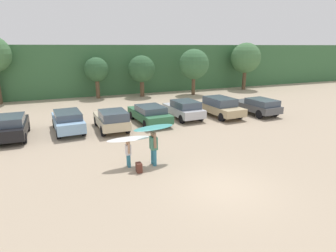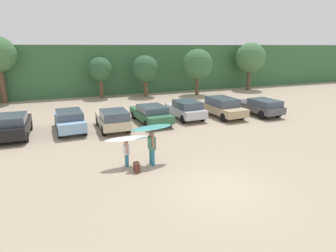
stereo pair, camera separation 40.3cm
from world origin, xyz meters
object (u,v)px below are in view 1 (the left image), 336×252
object	(u,v)px
surfboard_white	(129,139)
parked_car_black	(11,126)
parked_car_champagne	(112,119)
person_adult	(154,146)
surfboard_teal	(154,128)
backpack_dropped	(139,168)
parked_car_tan	(220,106)
parked_car_dark_gray	(257,106)
person_child	(128,152)
parked_car_sky_blue	(68,121)
parked_car_forest_green	(150,114)
parked_car_silver	(184,109)

from	to	relation	value
surfboard_white	parked_car_black	bearing A→B (deg)	-49.63
parked_car_champagne	surfboard_white	size ratio (longest dim) A/B	1.91
person_adult	surfboard_teal	distance (m)	0.90
person_adult	backpack_dropped	world-z (taller)	person_adult
parked_car_tan	surfboard_teal	xyz separation A→B (m)	(-8.27, -7.09, 1.02)
parked_car_dark_gray	surfboard_white	size ratio (longest dim) A/B	2.13
person_child	surfboard_white	world-z (taller)	surfboard_white
parked_car_sky_blue	parked_car_tan	xyz separation A→B (m)	(11.80, -0.12, 0.05)
parked_car_tan	surfboard_white	size ratio (longest dim) A/B	2.24
parked_car_forest_green	parked_car_dark_gray	bearing A→B (deg)	-98.52
person_child	backpack_dropped	distance (m)	0.99
parked_car_forest_green	person_child	xyz separation A→B (m)	(-3.51, -7.15, 0.01)
parked_car_silver	person_child	size ratio (longest dim) A/B	3.18
person_child	surfboard_teal	distance (m)	1.68
parked_car_forest_green	parked_car_silver	size ratio (longest dim) A/B	1.13
parked_car_black	parked_car_tan	distance (m)	15.14
person_adult	surfboard_white	world-z (taller)	person_adult
parked_car_black	parked_car_sky_blue	world-z (taller)	parked_car_black
parked_car_forest_green	parked_car_tan	distance (m)	6.01
parked_car_silver	parked_car_dark_gray	xyz separation A→B (m)	(6.29, -1.10, -0.02)
backpack_dropped	surfboard_teal	bearing A→B (deg)	34.76
parked_car_black	parked_car_champagne	xyz separation A→B (m)	(6.12, -0.62, 0.00)
parked_car_champagne	surfboard_white	bearing A→B (deg)	175.61
parked_car_sky_blue	backpack_dropped	size ratio (longest dim) A/B	9.45
parked_car_champagne	surfboard_teal	distance (m)	6.55
parked_car_forest_green	parked_car_silver	xyz separation A→B (m)	(2.95, 0.22, 0.06)
parked_car_champagne	parked_car_forest_green	size ratio (longest dim) A/B	0.86
parked_car_tan	parked_car_forest_green	bearing A→B (deg)	85.04
person_adult	surfboard_white	size ratio (longest dim) A/B	0.80
person_child	parked_car_dark_gray	bearing A→B (deg)	-151.95
parked_car_sky_blue	parked_car_dark_gray	world-z (taller)	parked_car_sky_blue
parked_car_silver	parked_car_dark_gray	world-z (taller)	parked_car_silver
parked_car_sky_blue	parked_car_silver	distance (m)	8.75
parked_car_sky_blue	backpack_dropped	world-z (taller)	parked_car_sky_blue
surfboard_teal	parked_car_tan	bearing A→B (deg)	-148.65
parked_car_champagne	surfboard_teal	world-z (taller)	surfboard_teal
backpack_dropped	person_adult	bearing A→B (deg)	30.67
parked_car_silver	parked_car_dark_gray	distance (m)	6.39
parked_car_champagne	parked_car_dark_gray	distance (m)	12.26
parked_car_champagne	parked_car_dark_gray	xyz separation A→B (m)	(12.26, -0.04, -0.02)
parked_car_forest_green	backpack_dropped	world-z (taller)	parked_car_forest_green
parked_car_dark_gray	person_adult	size ratio (longest dim) A/B	2.65
parked_car_sky_blue	parked_car_tan	distance (m)	11.80
surfboard_white	backpack_dropped	world-z (taller)	surfboard_white
parked_car_dark_gray	backpack_dropped	size ratio (longest dim) A/B	9.93
parked_car_sky_blue	backpack_dropped	bearing A→B (deg)	-165.42
parked_car_champagne	person_adult	size ratio (longest dim) A/B	2.38
parked_car_forest_green	surfboard_white	distance (m)	7.88
parked_car_black	parked_car_champagne	bearing A→B (deg)	-95.08
parked_car_tan	person_adult	bearing A→B (deg)	127.65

